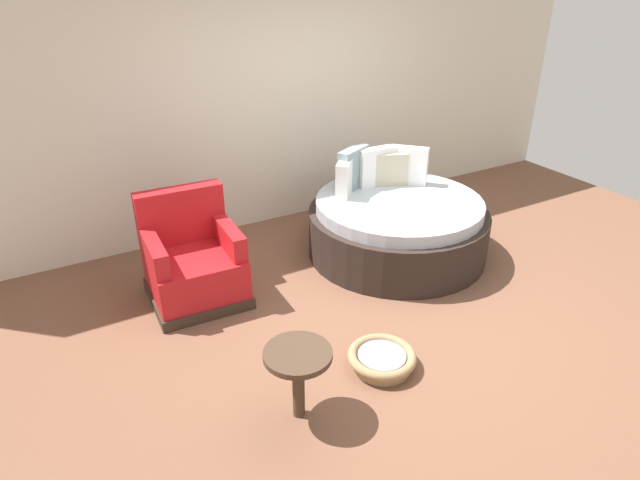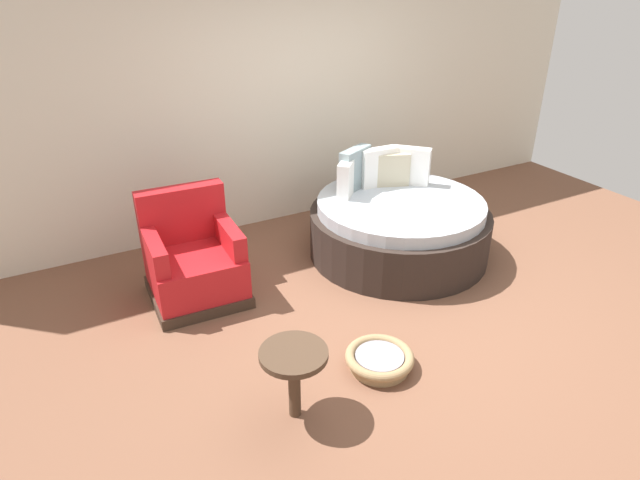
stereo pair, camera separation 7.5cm
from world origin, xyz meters
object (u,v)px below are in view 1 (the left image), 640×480
at_px(round_daybed, 396,225).
at_px(red_armchair, 193,263).
at_px(side_table, 298,364).
at_px(pet_basket, 382,359).

height_order(round_daybed, red_armchair, round_daybed).
bearing_deg(red_armchair, round_daybed, -6.30).
bearing_deg(side_table, red_armchair, 94.19).
bearing_deg(round_daybed, red_armchair, 173.70).
distance_m(red_armchair, side_table, 1.75).
height_order(red_armchair, side_table, red_armchair).
bearing_deg(red_armchair, side_table, -85.81).
bearing_deg(red_armchair, pet_basket, -61.55).
height_order(pet_basket, side_table, side_table).
distance_m(round_daybed, red_armchair, 2.05).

